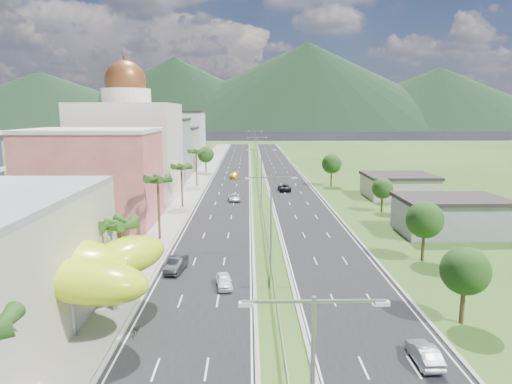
{
  "coord_description": "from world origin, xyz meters",
  "views": [
    {
      "loc": [
        -2.6,
        -42.09,
        18.24
      ],
      "look_at": [
        -1.56,
        21.83,
        7.0
      ],
      "focal_mm": 32.0,
      "sensor_mm": 36.0,
      "label": 1
    }
  ],
  "objects": [
    {
      "name": "ground",
      "position": [
        0.0,
        0.0,
        0.0
      ],
      "size": [
        500.0,
        500.0,
        0.0
      ],
      "primitive_type": "plane",
      "color": "#2D5119",
      "rests_on": "ground"
    },
    {
      "name": "road_left",
      "position": [
        -7.5,
        90.0,
        0.02
      ],
      "size": [
        11.0,
        260.0,
        0.04
      ],
      "primitive_type": "cube",
      "color": "black",
      "rests_on": "ground"
    },
    {
      "name": "road_right",
      "position": [
        7.5,
        90.0,
        0.02
      ],
      "size": [
        11.0,
        260.0,
        0.04
      ],
      "primitive_type": "cube",
      "color": "black",
      "rests_on": "ground"
    },
    {
      "name": "sidewalk_left",
      "position": [
        -17.0,
        90.0,
        0.06
      ],
      "size": [
        7.0,
        260.0,
        0.12
      ],
      "primitive_type": "cube",
      "color": "gray",
      "rests_on": "ground"
    },
    {
      "name": "median_guardrail",
      "position": [
        0.0,
        71.99,
        0.62
      ],
      "size": [
        0.1,
        216.06,
        0.76
      ],
      "color": "gray",
      "rests_on": "ground"
    },
    {
      "name": "streetlight_median_b",
      "position": [
        0.0,
        10.0,
        6.75
      ],
      "size": [
        6.04,
        0.25,
        11.0
      ],
      "color": "gray",
      "rests_on": "ground"
    },
    {
      "name": "streetlight_median_c",
      "position": [
        0.0,
        50.0,
        6.75
      ],
      "size": [
        6.04,
        0.25,
        11.0
      ],
      "color": "gray",
      "rests_on": "ground"
    },
    {
      "name": "streetlight_median_d",
      "position": [
        0.0,
        95.0,
        6.75
      ],
      "size": [
        6.04,
        0.25,
        11.0
      ],
      "color": "gray",
      "rests_on": "ground"
    },
    {
      "name": "streetlight_median_e",
      "position": [
        0.0,
        140.0,
        6.75
      ],
      "size": [
        6.04,
        0.25,
        11.0
      ],
      "color": "gray",
      "rests_on": "ground"
    },
    {
      "name": "lime_canopy",
      "position": [
        -20.0,
        -4.0,
        4.99
      ],
      "size": [
        18.0,
        15.0,
        7.4
      ],
      "color": "#C0E516",
      "rests_on": "ground"
    },
    {
      "name": "pink_shophouse",
      "position": [
        -28.0,
        32.0,
        7.5
      ],
      "size": [
        20.0,
        15.0,
        15.0
      ],
      "primitive_type": "cube",
      "color": "#BC524D",
      "rests_on": "ground"
    },
    {
      "name": "domed_building",
      "position": [
        -28.0,
        55.0,
        11.35
      ],
      "size": [
        20.0,
        20.0,
        28.7
      ],
      "color": "beige",
      "rests_on": "ground"
    },
    {
      "name": "midrise_grey",
      "position": [
        -27.0,
        80.0,
        8.0
      ],
      "size": [
        16.0,
        15.0,
        16.0
      ],
      "primitive_type": "cube",
      "color": "gray",
      "rests_on": "ground"
    },
    {
      "name": "midrise_beige",
      "position": [
        -27.0,
        102.0,
        6.5
      ],
      "size": [
        16.0,
        15.0,
        13.0
      ],
      "primitive_type": "cube",
      "color": "#BAAF99",
      "rests_on": "ground"
    },
    {
      "name": "midrise_white",
      "position": [
        -27.0,
        125.0,
        9.0
      ],
      "size": [
        16.0,
        15.0,
        18.0
      ],
      "primitive_type": "cube",
      "color": "silver",
      "rests_on": "ground"
    },
    {
      "name": "shed_near",
      "position": [
        28.0,
        25.0,
        2.5
      ],
      "size": [
        15.0,
        10.0,
        5.0
      ],
      "primitive_type": "cube",
      "color": "gray",
      "rests_on": "ground"
    },
    {
      "name": "shed_far",
      "position": [
        30.0,
        55.0,
        2.2
      ],
      "size": [
        14.0,
        12.0,
        4.4
      ],
      "primitive_type": "cube",
      "color": "#BAAF99",
      "rests_on": "ground"
    },
    {
      "name": "palm_tree_b",
      "position": [
        -15.5,
        2.0,
        7.06
      ],
      "size": [
        3.6,
        3.6,
        8.1
      ],
      "color": "#47301C",
      "rests_on": "ground"
    },
    {
      "name": "palm_tree_c",
      "position": [
        -15.5,
        22.0,
        8.5
      ],
      "size": [
        3.6,
        3.6,
        9.6
      ],
      "color": "#47301C",
      "rests_on": "ground"
    },
    {
      "name": "palm_tree_d",
      "position": [
        -15.5,
        45.0,
        7.54
      ],
      "size": [
        3.6,
        3.6,
        8.6
      ],
      "color": "#47301C",
      "rests_on": "ground"
    },
    {
      "name": "palm_tree_e",
      "position": [
        -15.5,
        70.0,
        8.31
      ],
      "size": [
        3.6,
        3.6,
        9.4
      ],
      "color": "#47301C",
      "rests_on": "ground"
    },
    {
      "name": "leafy_tree_lfar",
      "position": [
        -15.5,
        95.0,
        5.58
      ],
      "size": [
        4.9,
        4.9,
        8.05
      ],
      "color": "#47301C",
      "rests_on": "ground"
    },
    {
      "name": "leafy_tree_ra",
      "position": [
        16.0,
        -5.0,
        4.78
      ],
      "size": [
        4.2,
        4.2,
        6.9
      ],
      "color": "#47301C",
      "rests_on": "ground"
    },
    {
      "name": "leafy_tree_rb",
      "position": [
        19.0,
        12.0,
        5.18
      ],
      "size": [
        4.55,
        4.55,
        7.47
      ],
      "color": "#47301C",
      "rests_on": "ground"
    },
    {
      "name": "leafy_tree_rc",
      "position": [
        22.0,
        40.0,
        4.37
      ],
      "size": [
        3.85,
        3.85,
        6.33
      ],
      "color": "#47301C",
      "rests_on": "ground"
    },
    {
      "name": "leafy_tree_rd",
      "position": [
        18.0,
        70.0,
        5.58
      ],
      "size": [
        4.9,
        4.9,
        8.05
      ],
      "color": "#47301C",
      "rests_on": "ground"
    },
    {
      "name": "mountain_ridge",
      "position": [
        60.0,
        450.0,
        0.0
      ],
      "size": [
        860.0,
        140.0,
        90.0
      ],
      "primitive_type": null,
      "color": "black",
      "rests_on": "ground"
    },
    {
      "name": "car_white_near_left",
      "position": [
        -5.22,
        3.58,
        0.71
      ],
      "size": [
        2.09,
        4.1,
        1.34
      ],
      "primitive_type": "imported",
      "rotation": [
        0.0,
        0.0,
        0.13
      ],
      "color": "white",
      "rests_on": "road_left"
    },
    {
      "name": "car_dark_left",
      "position": [
        -11.05,
        8.6,
        0.86
      ],
      "size": [
        2.41,
        5.15,
        1.63
      ],
      "primitive_type": "imported",
      "rotation": [
        0.0,
        0.0,
        -0.14
      ],
      "color": "black",
      "rests_on": "road_left"
    },
    {
      "name": "car_silver_mid_left",
      "position": [
        -5.6,
        50.9,
        0.74
      ],
      "size": [
        2.81,
        5.24,
        1.4
      ],
      "primitive_type": "imported",
      "rotation": [
        0.0,
        0.0,
        0.1
      ],
      "color": "#B3B6BB",
      "rests_on": "road_left"
    },
    {
      "name": "car_yellow_far_left",
      "position": [
        -6.64,
        84.21,
        0.8
      ],
      "size": [
        2.26,
        5.32,
        1.53
      ],
      "primitive_type": "imported",
      "rotation": [
        0.0,
        0.0,
        -0.02
      ],
      "color": "gold",
      "rests_on": "road_left"
    },
    {
      "name": "car_silver_right",
      "position": [
        10.27,
        -11.37,
        0.75
      ],
      "size": [
        1.56,
        4.32,
        1.42
      ],
      "primitive_type": "imported",
      "rotation": [
        0.0,
        0.0,
        3.16
      ],
      "color": "#94969B",
      "rests_on": "road_right"
    },
    {
      "name": "car_dark_far_right",
      "position": [
        5.72,
        62.93,
        0.83
      ],
      "size": [
        2.98,
        5.84,
        1.58
      ],
      "primitive_type": "imported",
      "rotation": [
        0.0,
        0.0,
        3.21
      ],
      "color": "black",
      "rests_on": "road_right"
    },
    {
      "name": "motorcycle",
      "position": [
        -12.02,
        -6.75,
        0.57
      ],
      "size": [
        0.63,
        1.7,
        1.07
      ],
      "primitive_type": "imported",
      "rotation": [
        0.0,
        0.0,
        -0.08
      ],
      "color": "black",
      "rests_on": "road_left"
    }
  ]
}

